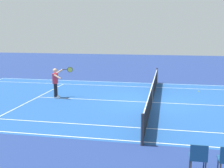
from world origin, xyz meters
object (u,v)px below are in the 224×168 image
tennis_player_near (56,81)px  tennis_net (152,93)px  tennis_ball (199,91)px  spectator_chair_4 (198,157)px

tennis_player_near → tennis_net: bearing=179.3°
tennis_ball → spectator_chair_4: spectator_chair_4 is taller
tennis_player_near → tennis_ball: bearing=-158.6°
tennis_net → spectator_chair_4: (-1.58, 7.50, 0.03)m
tennis_net → tennis_player_near: 5.33m
tennis_ball → spectator_chair_4: bearing=84.2°
tennis_ball → tennis_net: bearing=50.1°
tennis_net → tennis_player_near: size_ratio=6.89×
tennis_net → tennis_ball: size_ratio=177.27×
spectator_chair_4 → tennis_net: bearing=-78.1°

